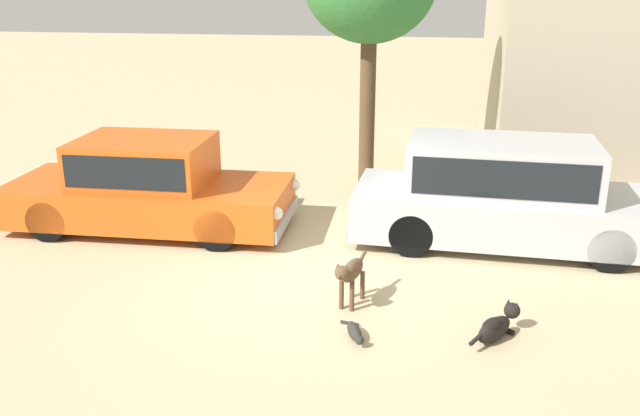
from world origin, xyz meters
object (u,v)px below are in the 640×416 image
Objects in this scene: stray_dog_tan at (497,325)px; stray_cat at (355,332)px; parked_sedan_nearest at (148,184)px; parked_sedan_second at (504,191)px; stray_dog_spotted at (351,273)px.

stray_dog_tan is 1.61m from stray_cat.
parked_sedan_nearest is 5.67× the size of stray_dog_tan.
parked_sedan_nearest is at bearing -150.67° from stray_cat.
parked_sedan_second is 3.86m from stray_cat.
stray_dog_spotted is at bearing -33.79° from parked_sedan_nearest.
parked_sedan_nearest is at bearing -107.97° from stray_dog_spotted.
parked_sedan_nearest reaches higher than stray_dog_tan.
parked_sedan_nearest is 5.60m from parked_sedan_second.
parked_sedan_second is at bearing 155.56° from stray_dog_spotted.
stray_cat is at bearing -117.18° from parked_sedan_second.
stray_dog_spotted is 0.90m from stray_cat.
stray_cat is (3.72, -3.10, -0.65)m from parked_sedan_nearest.
stray_cat is at bearing -40.86° from parked_sedan_nearest.
parked_sedan_second is (5.60, 0.19, 0.10)m from parked_sedan_nearest.
parked_sedan_nearest is at bearing 98.91° from stray_dog_tan.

